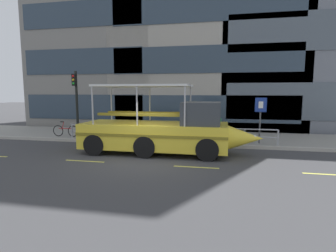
{
  "coord_description": "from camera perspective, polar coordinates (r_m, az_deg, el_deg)",
  "views": [
    {
      "loc": [
        3.33,
        -11.23,
        2.93
      ],
      "look_at": [
        0.76,
        1.52,
        1.3
      ],
      "focal_mm": 28.48,
      "sensor_mm": 36.0,
      "label": 1
    }
  ],
  "objects": [
    {
      "name": "office_tower_right",
      "position": [
        26.69,
        22.59,
        20.47
      ],
      "size": [
        9.45,
        11.81,
        18.64
      ],
      "color": "slate",
      "rests_on": "ground_plane"
    },
    {
      "name": "pedestrian_near_bow",
      "position": [
        16.03,
        10.65,
        0.46
      ],
      "size": [
        0.42,
        0.25,
        1.52
      ],
      "color": "#47423D",
      "rests_on": "sidewalk"
    },
    {
      "name": "leaned_bicycle",
      "position": [
        17.99,
        -21.08,
        -0.92
      ],
      "size": [
        1.74,
        0.46,
        0.96
      ],
      "color": "black",
      "rests_on": "sidewalk"
    },
    {
      "name": "ground_plane",
      "position": [
        12.08,
        -5.0,
        -6.93
      ],
      "size": [
        120.0,
        120.0,
        0.0
      ],
      "primitive_type": "plane",
      "color": "#3D3D3F"
    },
    {
      "name": "curb_guardrail",
      "position": [
        15.15,
        -0.21,
        -1.16
      ],
      "size": [
        12.0,
        0.09,
        0.84
      ],
      "color": "#9EA0A8",
      "rests_on": "sidewalk"
    },
    {
      "name": "duck_tour_boat",
      "position": [
        12.89,
        -0.77,
        -1.09
      ],
      "size": [
        8.74,
        2.54,
        3.31
      ],
      "color": "yellow",
      "rests_on": "ground_plane"
    },
    {
      "name": "pedestrian_mid_left",
      "position": [
        15.54,
        3.58,
        0.57
      ],
      "size": [
        0.47,
        0.22,
        1.62
      ],
      "color": "#1E2338",
      "rests_on": "sidewalk"
    },
    {
      "name": "traffic_light_pole",
      "position": [
        17.58,
        -19.08,
        5.85
      ],
      "size": [
        0.24,
        0.46,
        4.08
      ],
      "color": "black",
      "rests_on": "sidewalk"
    },
    {
      "name": "curb_edge",
      "position": [
        14.99,
        -1.65,
        -3.78
      ],
      "size": [
        32.0,
        0.18,
        0.18
      ],
      "primitive_type": "cube",
      "color": "#B2ADA3",
      "rests_on": "ground_plane"
    },
    {
      "name": "lane_centreline",
      "position": [
        11.18,
        -6.41,
        -8.08
      ],
      "size": [
        25.8,
        0.12,
        0.01
      ],
      "color": "#DBD64C",
      "rests_on": "ground_plane"
    },
    {
      "name": "sidewalk",
      "position": [
        17.39,
        0.2,
        -2.26
      ],
      "size": [
        32.0,
        4.8,
        0.18
      ],
      "primitive_type": "cube",
      "color": "gray",
      "rests_on": "ground_plane"
    },
    {
      "name": "parking_sign",
      "position": [
        15.19,
        19.17,
        2.74
      ],
      "size": [
        0.6,
        0.12,
        2.49
      ],
      "color": "#4C4F54",
      "rests_on": "sidewalk"
    }
  ]
}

